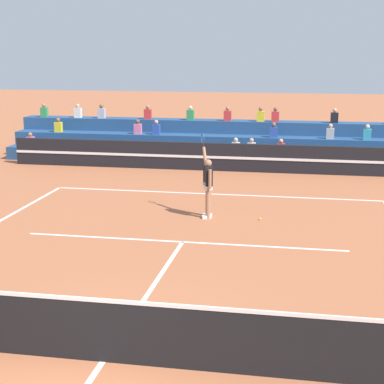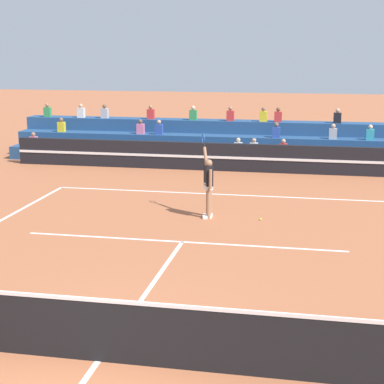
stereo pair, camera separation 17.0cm
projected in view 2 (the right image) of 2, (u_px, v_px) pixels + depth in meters
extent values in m
plane|color=#AD603D|center=(98.00, 361.00, 10.10)|extent=(120.00, 120.00, 0.00)
cube|color=white|center=(216.00, 194.00, 21.49)|extent=(11.00, 0.10, 0.01)
cube|color=white|center=(182.00, 242.00, 16.25)|extent=(8.25, 0.10, 0.01)
cube|color=white|center=(98.00, 361.00, 10.10)|extent=(0.10, 12.85, 0.01)
cube|color=black|center=(97.00, 332.00, 9.99)|extent=(11.90, 0.02, 1.00)
cube|color=white|center=(96.00, 300.00, 9.87)|extent=(11.90, 0.04, 0.06)
cube|color=black|center=(233.00, 157.00, 25.36)|extent=(18.00, 0.24, 1.10)
cube|color=white|center=(232.00, 158.00, 25.24)|extent=(18.00, 0.02, 0.10)
cube|color=navy|center=(236.00, 159.00, 26.64)|extent=(19.91, 0.95, 0.55)
cube|color=silver|center=(238.00, 148.00, 26.36)|extent=(0.32, 0.22, 0.44)
sphere|color=beige|center=(238.00, 140.00, 26.28)|extent=(0.18, 0.18, 0.18)
cube|color=red|center=(283.00, 149.00, 26.01)|extent=(0.32, 0.22, 0.44)
sphere|color=tan|center=(284.00, 141.00, 25.94)|extent=(0.18, 0.18, 0.18)
cube|color=pink|center=(34.00, 142.00, 28.04)|extent=(0.32, 0.22, 0.44)
sphere|color=#9E7051|center=(33.00, 134.00, 27.97)|extent=(0.18, 0.18, 0.18)
cube|color=silver|center=(254.00, 148.00, 26.23)|extent=(0.32, 0.22, 0.44)
sphere|color=tan|center=(254.00, 140.00, 26.16)|extent=(0.18, 0.18, 0.18)
cube|color=navy|center=(239.00, 149.00, 27.49)|extent=(19.91, 0.95, 1.10)
cube|color=pink|center=(141.00, 129.00, 27.97)|extent=(0.32, 0.22, 0.44)
sphere|color=brown|center=(140.00, 122.00, 27.90)|extent=(0.18, 0.18, 0.18)
cube|color=teal|center=(370.00, 135.00, 26.15)|extent=(0.32, 0.22, 0.44)
sphere|color=beige|center=(371.00, 127.00, 26.08)|extent=(0.18, 0.18, 0.18)
cube|color=#B2B2B7|center=(333.00, 134.00, 26.43)|extent=(0.32, 0.22, 0.44)
sphere|color=tan|center=(333.00, 126.00, 26.36)|extent=(0.18, 0.18, 0.18)
cube|color=#2D4CA5|center=(159.00, 129.00, 27.81)|extent=(0.32, 0.22, 0.44)
sphere|color=tan|center=(159.00, 122.00, 27.74)|extent=(0.18, 0.18, 0.18)
cube|color=yellow|center=(61.00, 127.00, 28.66)|extent=(0.32, 0.22, 0.44)
sphere|color=brown|center=(61.00, 120.00, 28.58)|extent=(0.18, 0.18, 0.18)
cube|color=#2D4CA5|center=(276.00, 132.00, 26.86)|extent=(0.32, 0.22, 0.44)
sphere|color=brown|center=(276.00, 125.00, 26.79)|extent=(0.18, 0.18, 0.18)
cube|color=navy|center=(242.00, 139.00, 28.34)|extent=(19.91, 0.95, 1.65)
cube|color=silver|center=(81.00, 113.00, 29.33)|extent=(0.32, 0.22, 0.44)
sphere|color=tan|center=(81.00, 106.00, 29.26)|extent=(0.18, 0.18, 0.18)
cube|color=red|center=(230.00, 116.00, 28.04)|extent=(0.32, 0.22, 0.44)
sphere|color=#9E7051|center=(230.00, 108.00, 27.97)|extent=(0.18, 0.18, 0.18)
cube|color=red|center=(151.00, 114.00, 28.71)|extent=(0.32, 0.22, 0.44)
sphere|color=#9E7051|center=(151.00, 107.00, 28.64)|extent=(0.18, 0.18, 0.18)
cube|color=yellow|center=(263.00, 116.00, 27.77)|extent=(0.32, 0.22, 0.44)
sphere|color=brown|center=(264.00, 109.00, 27.70)|extent=(0.18, 0.18, 0.18)
cube|color=#338C4C|center=(48.00, 112.00, 29.64)|extent=(0.32, 0.22, 0.44)
sphere|color=#9E7051|center=(47.00, 105.00, 29.57)|extent=(0.18, 0.18, 0.18)
cube|color=#B2B2B7|center=(105.00, 113.00, 29.12)|extent=(0.32, 0.22, 0.44)
sphere|color=brown|center=(104.00, 106.00, 29.05)|extent=(0.18, 0.18, 0.18)
cube|color=red|center=(278.00, 117.00, 27.65)|extent=(0.32, 0.22, 0.44)
sphere|color=brown|center=(278.00, 109.00, 27.58)|extent=(0.18, 0.18, 0.18)
cube|color=#338C4C|center=(193.00, 115.00, 28.35)|extent=(0.32, 0.22, 0.44)
sphere|color=beige|center=(193.00, 108.00, 28.28)|extent=(0.18, 0.18, 0.18)
cube|color=black|center=(337.00, 118.00, 27.18)|extent=(0.32, 0.22, 0.44)
sphere|color=tan|center=(338.00, 110.00, 27.11)|extent=(0.18, 0.18, 0.18)
cylinder|color=#9E7051|center=(208.00, 203.00, 18.37)|extent=(0.14, 0.14, 0.90)
cylinder|color=#9E7051|center=(209.00, 201.00, 18.60)|extent=(0.14, 0.14, 0.90)
cube|color=white|center=(208.00, 186.00, 18.36)|extent=(0.31, 0.37, 0.20)
cube|color=black|center=(208.00, 176.00, 18.30)|extent=(0.33, 0.41, 0.56)
sphere|color=#9E7051|center=(209.00, 163.00, 18.22)|extent=(0.22, 0.22, 0.22)
cube|color=white|center=(207.00, 217.00, 18.45)|extent=(0.29, 0.21, 0.09)
cube|color=white|center=(208.00, 215.00, 18.68)|extent=(0.29, 0.21, 0.09)
cylinder|color=#9E7051|center=(210.00, 179.00, 18.08)|extent=(0.09, 0.09, 0.56)
cylinder|color=#9E7051|center=(206.00, 157.00, 18.54)|extent=(0.23, 0.39, 0.56)
cylinder|color=black|center=(204.00, 144.00, 18.66)|extent=(0.08, 0.14, 0.21)
torus|color=#1E4C99|center=(203.00, 138.00, 18.71)|extent=(0.19, 0.40, 0.42)
sphere|color=#C6DB33|center=(260.00, 219.00, 18.27)|extent=(0.07, 0.07, 0.07)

